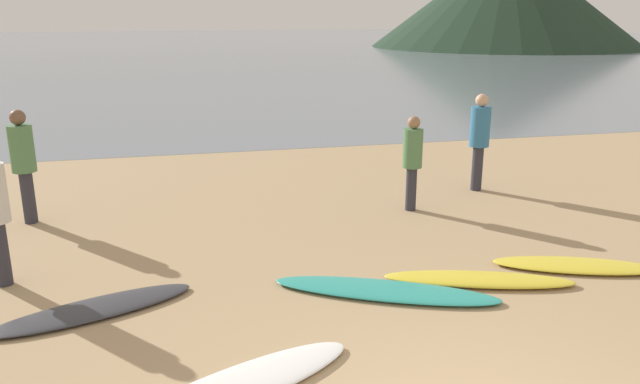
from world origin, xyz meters
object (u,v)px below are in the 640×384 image
at_px(surfboard_2, 385,290).
at_px(surfboard_3, 479,279).
at_px(surfboard_0, 94,309).
at_px(person_0, 23,157).
at_px(person_1, 413,156).
at_px(surfboard_4, 576,265).
at_px(person_2, 480,134).

xyz_separation_m(surfboard_2, surfboard_3, (1.22, 0.02, 0.00)).
height_order(surfboard_2, surfboard_3, surfboard_3).
bearing_deg(surfboard_0, surfboard_3, -23.59).
distance_m(surfboard_3, person_0, 6.99).
bearing_deg(surfboard_2, person_1, 89.55).
bearing_deg(surfboard_2, surfboard_0, -159.27).
xyz_separation_m(surfboard_3, surfboard_4, (1.44, 0.12, -0.00)).
bearing_deg(person_1, surfboard_3, 151.28).
distance_m(person_1, person_2, 1.87).
bearing_deg(surfboard_3, person_0, 165.65).
height_order(surfboard_0, person_2, person_2).
xyz_separation_m(surfboard_2, surfboard_4, (2.66, 0.14, 0.00)).
bearing_deg(person_2, surfboard_4, -167.60).
relative_size(person_1, person_2, 0.89).
bearing_deg(person_2, person_0, 110.32).
bearing_deg(surfboard_4, surfboard_0, -160.75).
distance_m(surfboard_4, person_2, 3.88).
relative_size(surfboard_3, person_2, 1.30).
relative_size(surfboard_3, person_0, 1.29).
bearing_deg(surfboard_2, person_2, 76.92).
distance_m(surfboard_2, person_0, 6.03).
distance_m(surfboard_2, surfboard_4, 2.66).
relative_size(surfboard_0, person_2, 1.25).
relative_size(surfboard_2, surfboard_4, 1.28).
bearing_deg(surfboard_3, person_2, 81.98).
bearing_deg(person_2, person_1, 137.53).
xyz_separation_m(surfboard_2, person_1, (1.48, 2.99, 0.90)).
bearing_deg(person_0, surfboard_4, -32.12).
bearing_deg(surfboard_2, person_0, 166.66).
xyz_separation_m(surfboard_0, person_2, (6.43, 3.56, 1.02)).
distance_m(surfboard_0, person_2, 7.42).
distance_m(surfboard_3, surfboard_4, 1.44).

